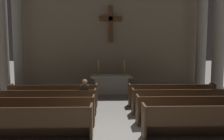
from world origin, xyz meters
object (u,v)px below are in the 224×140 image
pew_left_row_1 (23,123)px  pew_left_row_3 (46,102)px  candlestick_left (98,70)px  pew_right_row_3 (181,101)px  column_right_third (219,36)px  column_right_fourth (201,38)px  altar (111,84)px  column_left_fourth (18,38)px  lone_worshipper (85,96)px  pew_right_row_4 (171,95)px  pew_left_row_2 (37,111)px  candlestick_right (124,70)px  pew_right_row_1 (210,121)px  pew_right_row_2 (193,110)px  pew_left_row_4 (54,95)px  column_left_third (2,36)px

pew_left_row_1 → pew_left_row_3: same height
candlestick_left → pew_right_row_3: bearing=-49.9°
pew_left_row_3 → column_right_third: size_ratio=0.58×
candlestick_left → column_right_fourth: bearing=6.5°
pew_right_row_3 → altar: (-2.49, 3.79, 0.06)m
column_left_fourth → candlestick_left: column_left_fourth is taller
altar → lone_worshipper: 3.91m
column_left_fourth → pew_right_row_4: bearing=-23.4°
pew_left_row_2 → altar: altar is taller
pew_left_row_1 → candlestick_right: 6.92m
pew_right_row_4 → lone_worshipper: lone_worshipper is taller
pew_left_row_1 → pew_right_row_4: same height
altar → candlestick_right: 1.02m
pew_right_row_3 → column_right_fourth: column_right_fourth is taller
pew_right_row_1 → pew_right_row_2: bearing=90.0°
column_left_fourth → candlestick_right: 6.20m
pew_right_row_4 → pew_left_row_3: bearing=-167.1°
pew_left_row_1 → pew_right_row_1: 4.99m
pew_right_row_2 → column_right_third: (2.70, 3.69, 2.58)m
candlestick_left → candlestick_right: same height
column_right_fourth → pew_left_row_4: bearing=-156.6°
column_right_fourth → lone_worshipper: 8.04m
column_left_fourth → pew_right_row_1: bearing=-41.3°
pew_right_row_2 → column_left_third: size_ratio=0.58×
pew_left_row_3 → pew_right_row_3: 4.99m
candlestick_right → pew_right_row_2: bearing=-70.1°
pew_left_row_1 → pew_left_row_4: size_ratio=1.00×
pew_left_row_2 → column_left_third: 5.25m
pew_right_row_2 → candlestick_right: (-1.79, 4.94, 0.79)m
pew_right_row_2 → column_right_third: bearing=53.8°
pew_right_row_1 → altar: 6.57m
pew_right_row_1 → lone_worshipper: size_ratio=2.76×
pew_left_row_1 → candlestick_left: (1.79, 6.08, 0.79)m
pew_right_row_3 → column_right_third: bearing=43.3°
pew_left_row_3 → lone_worshipper: bearing=1.6°
column_right_fourth → candlestick_right: size_ratio=7.88×
column_left_third → candlestick_right: bearing=11.9°
pew_right_row_1 → pew_right_row_3: same height
column_left_third → candlestick_right: size_ratio=7.88×
pew_left_row_3 → pew_right_row_4: 5.11m
column_right_fourth → candlestick_right: 4.88m
candlestick_left → column_right_third: bearing=-11.9°
pew_left_row_4 → column_right_fourth: 8.77m
pew_left_row_1 → pew_right_row_4: bearing=34.6°
pew_right_row_4 → candlestick_right: candlestick_right is taller
column_left_fourth → candlestick_right: (5.90, -0.68, -1.78)m
pew_left_row_1 → pew_left_row_2: (0.00, 1.14, 0.00)m
pew_left_row_1 → column_left_third: 6.11m
column_right_fourth → candlestick_left: size_ratio=7.88×
pew_right_row_4 → lone_worshipper: bearing=-162.8°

